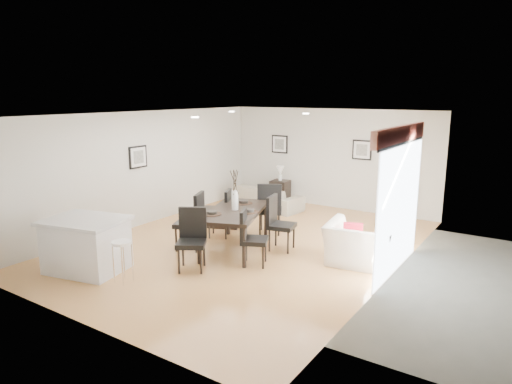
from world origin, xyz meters
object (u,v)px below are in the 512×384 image
Objects in this scene: coffee_table at (220,217)px; dining_table at (235,214)px; dining_chair_wfar at (223,211)px; side_table at (280,191)px; bar_stool at (122,247)px; armchair at (360,244)px; dining_chair_head at (192,235)px; kitchen_island at (86,245)px; dining_chair_wnear at (193,218)px; dining_chair_enear at (250,234)px; dining_chair_efar at (277,220)px; sofa at (266,197)px; dining_chair_foot at (270,206)px.

dining_table is at bearing -62.82° from coffee_table.
side_table is (-0.60, 3.48, -0.27)m from dining_chair_wfar.
dining_chair_wfar is 2.91m from bar_stool.
coffee_table is at bearing -16.70° from armchair.
dining_chair_head is 1.87m from kitchen_island.
dining_chair_wfar is at bearing 157.24° from dining_chair_wnear.
dining_chair_enear is 1.01m from dining_chair_efar.
sofa is 1.77× the size of dining_chair_foot.
kitchen_island is at bearing -40.64° from dining_chair_wfar.
kitchen_island is (-0.84, -1.91, -0.17)m from dining_chair_wnear.
sofa is 1.33× the size of kitchen_island.
coffee_table is at bearing 101.54° from bar_stool.
kitchen_island is (-0.24, -5.59, 0.18)m from sofa.
dining_chair_wnear reaches higher than dining_chair_efar.
side_table is (-0.61, 4.47, -0.33)m from dining_chair_wnear.
dining_chair_wfar is (-0.01, 0.99, -0.07)m from dining_chair_wnear.
armchair reaches higher than coffee_table.
dining_chair_enear is 1.04m from dining_chair_head.
coffee_table is at bearing 118.27° from dining_table.
side_table is at bearing 164.42° from dining_chair_wnear.
dining_chair_enear reaches higher than kitchen_island.
dining_chair_efar is 1.71× the size of side_table.
dining_chair_enear reaches higher than bar_stool.
side_table is at bearing -50.37° from armchair.
dining_chair_efar is 1.88m from dining_chair_head.
dining_chair_wnear is 1.16× the size of coffee_table.
dining_chair_wnear is at bearing 106.29° from sofa.
dining_chair_wnear is at bearing -82.22° from side_table.
dining_chair_wnear reaches higher than coffee_table.
armchair is 1.73m from dining_chair_efar.
armchair is at bearing -6.32° from dining_table.
dining_chair_foot reaches higher than armchair.
side_table is 0.90× the size of bar_stool.
dining_chair_foot is 1.64× the size of bar_stool.
armchair is 4.94m from kitchen_island.
kitchen_island reaches higher than dining_table.
kitchen_island is (-1.59, -3.61, -0.17)m from dining_chair_foot.
armchair is 1.03× the size of dining_chair_foot.
dining_chair_efar is (-0.01, 1.01, 0.04)m from dining_chair_enear.
armchair is 1.16× the size of dining_chair_enear.
dining_chair_wfar reaches higher than side_table.
dining_chair_efar is 1.54× the size of bar_stool.
kitchen_island is (-1.49, -1.12, -0.14)m from dining_chair_head.
bar_stool reaches higher than coffee_table.
sofa is 0.94× the size of dining_table.
coffee_table is 3.64m from bar_stool.
dining_chair_wfar is at bearing 75.83° from dining_chair_efar.
coffee_table is at bearing -25.92° from dining_chair_foot.
dining_chair_head reaches higher than dining_chair_enear.
bar_stool is at bearing -83.58° from side_table.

